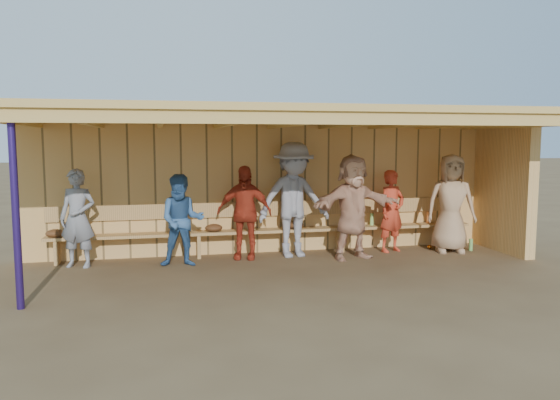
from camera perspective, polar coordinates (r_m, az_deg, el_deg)
The scene contains 11 objects.
ground at distance 8.79m, azimuth 0.50°, elevation -7.07°, with size 90.00×90.00×0.00m, color brown.
player_a at distance 9.26m, azimuth -20.38°, elevation -1.80°, with size 0.58×0.38×1.58m, color gray.
player_c at distance 8.90m, azimuth -10.21°, elevation -2.12°, with size 0.72×0.56×1.49m, color #355F93.
player_d at distance 9.33m, azimuth -3.77°, elevation -1.30°, with size 0.94×0.39×1.60m, color #B2321C.
player_e at distance 9.46m, azimuth 1.45°, elevation 0.02°, with size 1.29×0.74×1.99m, color gray.
player_f at distance 9.37m, azimuth 7.61°, elevation -0.72°, with size 1.66×0.53×1.79m, color tan.
player_g at distance 10.11m, azimuth 11.61°, elevation -1.14°, with size 0.54×0.36×1.49m, color red.
player_h at distance 10.32m, azimuth 17.44°, elevation -0.34°, with size 0.87×0.57×1.78m, color tan.
dugout_structure at distance 9.32m, azimuth 1.89°, elevation 4.22°, with size 8.80×3.20×2.50m.
bench at distance 9.76m, azimuth -0.97°, elevation -2.57°, with size 7.60×0.34×0.93m.
dugout_equipment at distance 9.55m, azimuth -3.87°, elevation -3.01°, with size 7.44×0.62×0.80m.
Camera 1 is at (-1.92, -8.33, 2.03)m, focal length 35.00 mm.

